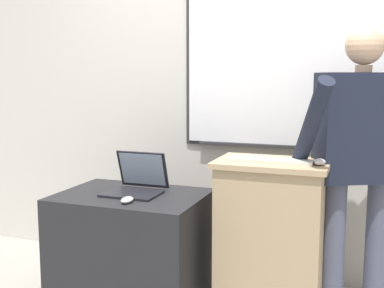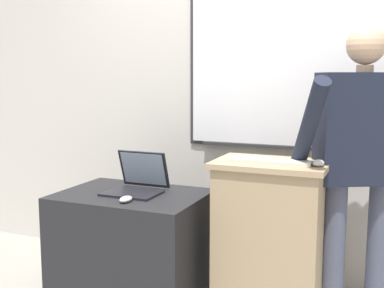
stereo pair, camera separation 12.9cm
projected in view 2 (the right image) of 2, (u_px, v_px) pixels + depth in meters
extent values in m
cube|color=beige|center=(254.00, 63.00, 3.29)|extent=(6.40, 0.12, 2.95)
cube|color=#2D2D30|center=(313.00, 55.00, 3.07)|extent=(1.70, 0.02, 1.23)
cube|color=white|center=(313.00, 55.00, 3.06)|extent=(1.65, 0.02, 1.18)
cube|color=#2D2D30|center=(309.00, 149.00, 3.13)|extent=(1.48, 0.04, 0.02)
cube|color=tan|center=(269.00, 244.00, 2.71)|extent=(0.57, 0.39, 0.89)
cube|color=tan|center=(271.00, 164.00, 2.64)|extent=(0.62, 0.42, 0.03)
cube|color=black|center=(132.00, 248.00, 2.94)|extent=(0.87, 0.63, 0.69)
cylinder|color=#474C60|center=(333.00, 252.00, 2.71)|extent=(0.13, 0.13, 0.80)
cylinder|color=#474C60|center=(378.00, 251.00, 2.73)|extent=(0.13, 0.13, 0.80)
cube|color=black|center=(362.00, 128.00, 2.62)|extent=(0.53, 0.41, 0.60)
cylinder|color=tan|center=(365.00, 69.00, 2.57)|extent=(0.09, 0.09, 0.04)
sphere|color=tan|center=(366.00, 45.00, 2.56)|extent=(0.21, 0.21, 0.21)
cylinder|color=black|center=(309.00, 125.00, 2.43)|extent=(0.27, 0.41, 0.50)
cube|color=black|center=(132.00, 193.00, 2.86)|extent=(0.33, 0.23, 0.01)
cube|color=black|center=(144.00, 169.00, 2.99)|extent=(0.32, 0.09, 0.23)
cube|color=#8C9EB2|center=(143.00, 169.00, 2.98)|extent=(0.29, 0.07, 0.20)
cube|color=beige|center=(269.00, 161.00, 2.59)|extent=(0.45, 0.12, 0.02)
ellipsoid|color=silver|center=(126.00, 199.00, 2.69)|extent=(0.06, 0.10, 0.03)
ellipsoid|color=silver|center=(318.00, 163.00, 2.50)|extent=(0.06, 0.10, 0.03)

